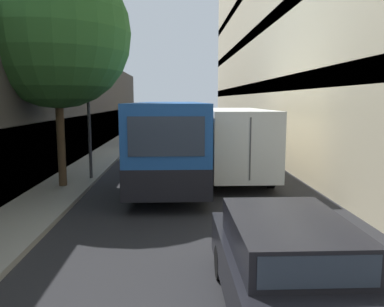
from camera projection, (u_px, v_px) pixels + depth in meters
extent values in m
plane|color=#232326|center=(192.00, 177.00, 15.65)|extent=(150.00, 150.00, 0.00)
cube|color=gray|center=(77.00, 177.00, 15.45)|extent=(1.94, 60.00, 0.14)
cube|color=#423D38|center=(19.00, 106.00, 14.95)|extent=(2.40, 60.00, 5.96)
cube|color=black|center=(38.00, 150.00, 15.23)|extent=(1.08, 60.00, 2.38)
cube|color=#333D47|center=(312.00, 81.00, 15.30)|extent=(1.08, 60.00, 0.70)
cube|color=black|center=(289.00, 280.00, 5.46)|extent=(1.86, 4.35, 0.73)
cube|color=black|center=(288.00, 236.00, 5.48)|extent=(1.63, 2.39, 0.53)
cube|color=#2D3847|center=(319.00, 272.00, 4.29)|extent=(1.45, 0.03, 0.40)
cylinder|color=black|center=(220.00, 262.00, 6.76)|extent=(0.16, 0.60, 0.60)
cylinder|color=black|center=(313.00, 261.00, 6.83)|extent=(0.16, 0.60, 0.60)
cube|color=#1E519E|center=(170.00, 134.00, 15.88)|extent=(2.52, 11.76, 2.69)
cube|color=black|center=(170.00, 155.00, 16.01)|extent=(2.54, 11.78, 0.90)
cube|color=#2D3847|center=(170.00, 125.00, 15.83)|extent=(2.56, 10.82, 0.86)
cube|color=#2D3847|center=(166.00, 137.00, 9.99)|extent=(2.06, 0.04, 1.07)
cylinder|color=black|center=(150.00, 152.00, 19.62)|extent=(0.24, 1.00, 1.00)
cylinder|color=black|center=(192.00, 152.00, 19.71)|extent=(0.24, 1.00, 1.00)
cylinder|color=black|center=(135.00, 182.00, 12.41)|extent=(0.24, 1.00, 1.00)
cylinder|color=black|center=(202.00, 182.00, 12.50)|extent=(0.24, 1.00, 1.00)
cube|color=silver|center=(222.00, 136.00, 19.52)|extent=(2.25, 2.41, 1.93)
cube|color=silver|center=(235.00, 139.00, 15.22)|extent=(2.34, 6.20, 2.43)
cube|color=#4C4C4C|center=(250.00, 149.00, 12.15)|extent=(0.05, 0.02, 2.06)
cylinder|color=black|center=(202.00, 153.00, 19.60)|extent=(0.22, 0.96, 0.96)
cylinder|color=black|center=(242.00, 152.00, 19.68)|extent=(0.22, 0.96, 0.96)
cylinder|color=black|center=(213.00, 175.00, 13.65)|extent=(0.22, 0.96, 0.96)
cylinder|color=black|center=(270.00, 175.00, 13.74)|extent=(0.22, 0.96, 0.96)
cube|color=navy|center=(149.00, 130.00, 26.67)|extent=(1.96, 4.39, 1.66)
cube|color=#2D3847|center=(150.00, 124.00, 28.47)|extent=(1.57, 0.04, 0.58)
cylinder|color=black|center=(138.00, 139.00, 28.00)|extent=(0.16, 0.64, 0.64)
cylinder|color=black|center=(162.00, 139.00, 28.07)|extent=(0.16, 0.64, 0.64)
cylinder|color=black|center=(134.00, 143.00, 25.48)|extent=(0.16, 0.64, 0.64)
cylinder|color=black|center=(160.00, 143.00, 25.56)|extent=(0.16, 0.64, 0.64)
cylinder|color=#38383D|center=(88.00, 96.00, 14.42)|extent=(0.12, 0.12, 6.43)
cube|color=#38383D|center=(85.00, 6.00, 13.95)|extent=(0.36, 0.80, 0.24)
cylinder|color=#4C3823|center=(61.00, 137.00, 13.31)|extent=(0.28, 0.28, 3.54)
sphere|color=#285623|center=(56.00, 33.00, 12.80)|extent=(5.15, 5.15, 5.15)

